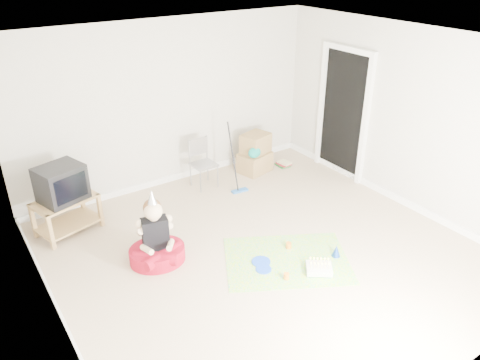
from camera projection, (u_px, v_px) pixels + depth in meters
ground at (264, 252)px, 5.99m from camera, size 5.00×5.00×0.00m
doorway_recess at (343, 115)px, 7.65m from camera, size 0.02×0.90×2.05m
tv_stand at (67, 213)px, 6.30m from camera, size 0.90×0.70×0.50m
crt_tv at (61, 183)px, 6.10m from camera, size 0.67×0.60×0.48m
folding_chair at (204, 164)px, 7.44m from camera, size 0.37×0.36×0.80m
cardboard_boxes at (255, 154)px, 7.99m from camera, size 0.61×0.53×0.67m
floor_mop at (240, 177)px, 7.34m from camera, size 0.28×0.36×1.08m
book_pile at (283, 164)px, 8.30m from camera, size 0.20×0.25×0.08m
seated_woman at (157, 246)px, 5.73m from camera, size 0.83×0.83×0.99m
party_mat at (287, 260)px, 5.83m from camera, size 1.87×1.70×0.01m
birthday_cake at (319, 269)px, 5.61m from camera, size 0.39×0.38×0.15m
blue_plate_near at (261, 262)px, 5.79m from camera, size 0.25×0.25×0.01m
blue_plate_far at (264, 269)px, 5.66m from camera, size 0.25×0.25×0.01m
orange_cup_near at (289, 245)px, 6.04m from camera, size 0.10×0.10×0.08m
orange_cup_far at (286, 276)px, 5.49m from camera, size 0.09×0.09×0.08m
blue_party_hat at (336, 251)px, 5.87m from camera, size 0.16×0.16×0.16m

